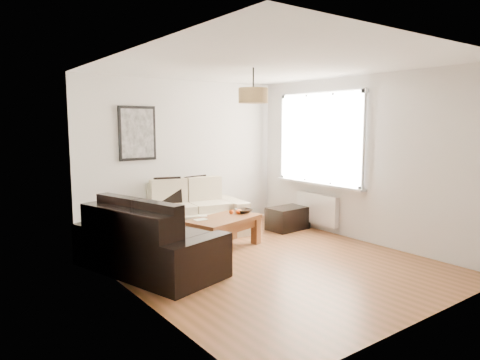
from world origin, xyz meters
TOP-DOWN VIEW (x-y plane):
  - floor at (0.00, 0.00)m, footprint 4.50×4.50m
  - ceiling at (0.00, 0.00)m, footprint 3.80×4.50m
  - wall_back at (0.00, 2.25)m, footprint 3.80×0.04m
  - wall_front at (0.00, -2.25)m, footprint 3.80×0.04m
  - wall_left at (-1.90, 0.00)m, footprint 0.04×4.50m
  - wall_right at (1.90, 0.00)m, footprint 0.04×4.50m
  - window_bay at (1.86, 0.80)m, footprint 0.14×1.90m
  - radiator at (1.82, 0.80)m, footprint 0.10×0.90m
  - poster at (-0.85, 2.22)m, footprint 0.62×0.04m
  - pendant_shade at (0.00, 0.30)m, footprint 0.40×0.40m
  - loveseat_cream at (-0.15, 1.78)m, footprint 1.90×1.23m
  - sofa_leather at (-1.43, 0.61)m, footprint 1.43×2.14m
  - coffee_table at (-0.11, 0.87)m, footprint 1.26×0.89m
  - ottoman at (1.45, 1.15)m, footprint 0.72×0.48m
  - cushion_left at (-0.45, 1.99)m, footprint 0.45×0.25m
  - cushion_right at (0.10, 1.99)m, footprint 0.43×0.19m
  - fruit_bowl at (0.34, 0.97)m, footprint 0.28×0.28m
  - orange_a at (0.22, 0.94)m, footprint 0.07×0.07m
  - orange_b at (0.25, 0.95)m, footprint 0.08×0.08m
  - orange_c at (0.12, 0.98)m, footprint 0.08×0.08m
  - papers at (-0.45, 0.95)m, footprint 0.20×0.14m

SIDE VIEW (x-z plane):
  - floor at x=0.00m, z-range 0.00..0.00m
  - ottoman at x=1.45m, z-range 0.00..0.40m
  - coffee_table at x=-0.11m, z-range 0.00..0.46m
  - radiator at x=1.82m, z-range 0.12..0.64m
  - sofa_leather at x=-1.43m, z-range 0.00..0.85m
  - loveseat_cream at x=-0.15m, z-range 0.00..0.88m
  - papers at x=-0.45m, z-range 0.46..0.47m
  - fruit_bowl at x=0.34m, z-range 0.46..0.53m
  - orange_a at x=0.22m, z-range 0.47..0.54m
  - orange_b at x=0.25m, z-range 0.47..0.54m
  - orange_c at x=0.12m, z-range 0.47..0.54m
  - cushion_right at x=0.10m, z-range 0.55..0.97m
  - cushion_left at x=-0.45m, z-range 0.55..0.98m
  - wall_back at x=0.00m, z-range 0.00..2.60m
  - wall_front at x=0.00m, z-range 0.00..2.60m
  - wall_left at x=-1.90m, z-range 0.00..2.60m
  - wall_right at x=1.90m, z-range 0.00..2.60m
  - window_bay at x=1.86m, z-range 0.80..2.40m
  - poster at x=-0.85m, z-range 1.26..2.13m
  - pendant_shade at x=0.00m, z-range 2.13..2.33m
  - ceiling at x=0.00m, z-range 2.60..2.60m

